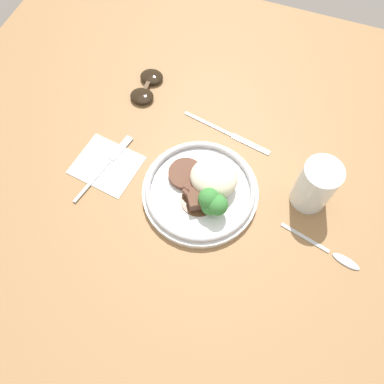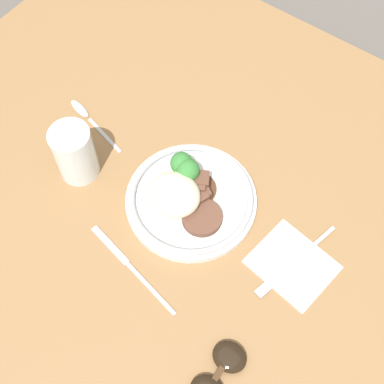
{
  "view_description": "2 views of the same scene",
  "coord_description": "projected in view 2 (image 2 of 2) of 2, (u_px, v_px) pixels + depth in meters",
  "views": [
    {
      "loc": [
        0.11,
        -0.37,
        0.74
      ],
      "look_at": [
        0.01,
        -0.07,
        0.08
      ],
      "focal_mm": 35.0,
      "sensor_mm": 36.0,
      "label": 1
    },
    {
      "loc": [
        -0.25,
        0.32,
        0.9
      ],
      "look_at": [
        0.02,
        -0.05,
        0.08
      ],
      "focal_mm": 50.0,
      "sensor_mm": 36.0,
      "label": 2
    }
  ],
  "objects": [
    {
      "name": "ground_plane",
      "position": [
        183.0,
        237.0,
        0.98
      ],
      "size": [
        8.0,
        8.0,
        0.0
      ],
      "primitive_type": "plane",
      "color": "#5B5651"
    },
    {
      "name": "dining_table",
      "position": [
        183.0,
        232.0,
        0.96
      ],
      "size": [
        1.27,
        1.13,
        0.04
      ],
      "color": "olive",
      "rests_on": "ground"
    },
    {
      "name": "knife",
      "position": [
        129.0,
        266.0,
        0.91
      ],
      "size": [
        0.21,
        0.05,
        0.0
      ],
      "rotation": [
        0.0,
        0.0,
        -0.19
      ],
      "color": "#B7B7BC",
      "rests_on": "dining_table"
    },
    {
      "name": "napkin",
      "position": [
        292.0,
        264.0,
        0.91
      ],
      "size": [
        0.15,
        0.13,
        0.0
      ],
      "color": "white",
      "rests_on": "dining_table"
    },
    {
      "name": "juice_glass",
      "position": [
        75.0,
        155.0,
        0.96
      ],
      "size": [
        0.07,
        0.07,
        0.11
      ],
      "color": "yellow",
      "rests_on": "dining_table"
    },
    {
      "name": "sunglasses",
      "position": [
        218.0,
        374.0,
        0.81
      ],
      "size": [
        0.06,
        0.11,
        0.02
      ],
      "rotation": [
        0.0,
        0.0,
        0.03
      ],
      "color": "black",
      "rests_on": "dining_table"
    },
    {
      "name": "plate",
      "position": [
        188.0,
        195.0,
        0.95
      ],
      "size": [
        0.24,
        0.24,
        0.07
      ],
      "color": "white",
      "rests_on": "dining_table"
    },
    {
      "name": "fork",
      "position": [
        289.0,
        267.0,
        0.9
      ],
      "size": [
        0.05,
        0.19,
        0.0
      ],
      "rotation": [
        0.0,
        0.0,
        1.34
      ],
      "color": "#B7B7BC",
      "rests_on": "napkin"
    },
    {
      "name": "spoon",
      "position": [
        86.0,
        115.0,
        1.06
      ],
      "size": [
        0.16,
        0.05,
        0.01
      ],
      "rotation": [
        0.0,
        0.0,
        -0.24
      ],
      "color": "#B7B7BC",
      "rests_on": "dining_table"
    }
  ]
}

